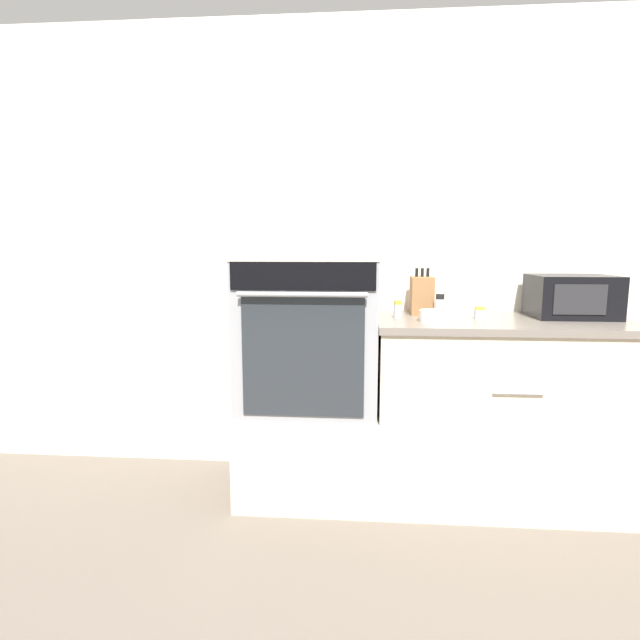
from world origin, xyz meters
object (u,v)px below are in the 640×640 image
(wall_oven, at_px, (309,333))
(condiment_jar_near, at_px, (398,310))
(microwave, at_px, (572,296))
(bowl, at_px, (437,316))
(knife_block, at_px, (422,295))
(condiment_jar_mid, at_px, (480,313))
(condiment_jar_far, at_px, (440,306))

(wall_oven, height_order, condiment_jar_near, wall_oven)
(microwave, relative_size, bowl, 2.35)
(knife_block, distance_m, condiment_jar_mid, 0.32)
(knife_block, xyz_separation_m, condiment_jar_far, (0.08, -0.12, -0.04))
(wall_oven, relative_size, condiment_jar_far, 6.27)
(wall_oven, distance_m, microwave, 1.34)
(bowl, xyz_separation_m, condiment_jar_far, (0.03, 0.14, 0.03))
(microwave, height_order, condiment_jar_mid, microwave)
(microwave, relative_size, condiment_jar_near, 4.40)
(bowl, xyz_separation_m, condiment_jar_mid, (0.22, 0.10, 0.00))
(knife_block, relative_size, bowl, 1.46)
(condiment_jar_near, bearing_deg, bowl, -28.40)
(wall_oven, bearing_deg, condiment_jar_far, 3.32)
(condiment_jar_near, height_order, condiment_jar_far, condiment_jar_far)
(knife_block, height_order, condiment_jar_near, knife_block)
(condiment_jar_mid, bearing_deg, wall_oven, 179.56)
(bowl, height_order, condiment_jar_mid, condiment_jar_mid)
(bowl, relative_size, condiment_jar_mid, 2.71)
(microwave, bearing_deg, bowl, -163.79)
(bowl, height_order, condiment_jar_far, condiment_jar_far)
(wall_oven, distance_m, condiment_jar_far, 0.67)
(condiment_jar_near, bearing_deg, condiment_jar_mid, 0.00)
(wall_oven, height_order, knife_block, wall_oven)
(condiment_jar_near, bearing_deg, wall_oven, 179.16)
(microwave, xyz_separation_m, condiment_jar_far, (-0.66, -0.06, -0.05))
(knife_block, distance_m, bowl, 0.28)
(microwave, bearing_deg, condiment_jar_near, -173.09)
(bowl, bearing_deg, condiment_jar_far, 76.21)
(wall_oven, distance_m, condiment_jar_near, 0.46)
(knife_block, height_order, condiment_jar_far, knife_block)
(condiment_jar_mid, distance_m, condiment_jar_far, 0.20)
(wall_oven, xyz_separation_m, condiment_jar_far, (0.66, 0.04, 0.14))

